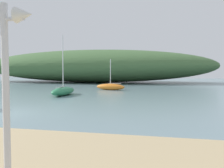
# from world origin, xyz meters

# --- Properties ---
(ground_plane) EXTENTS (120.00, 120.00, 0.00)m
(ground_plane) POSITION_xyz_m (0.00, 0.00, 0.00)
(ground_plane) COLOR gray
(distant_hill) EXTENTS (44.57, 14.90, 5.98)m
(distant_hill) POSITION_xyz_m (-5.28, 32.93, 2.99)
(distant_hill) COLOR #476B3D
(distant_hill) RESTS_ON ground
(sailboat_mid_channel) EXTENTS (3.58, 1.72, 3.46)m
(sailboat_mid_channel) POSITION_xyz_m (2.04, 15.74, 0.37)
(sailboat_mid_channel) COLOR orange
(sailboat_mid_channel) RESTS_ON ground
(sailboat_inner_mooring) EXTENTS (1.36, 4.05, 5.30)m
(sailboat_inner_mooring) POSITION_xyz_m (-0.75, 9.14, 0.38)
(sailboat_inner_mooring) COLOR #287A4C
(sailboat_inner_mooring) RESTS_ON ground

